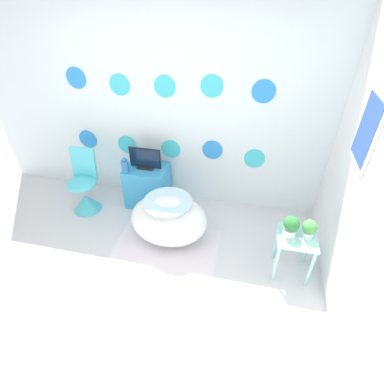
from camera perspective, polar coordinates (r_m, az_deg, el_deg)
name	(u,v)px	position (r m, az deg, el deg)	size (l,w,h in m)	color
ground_plane	(117,309)	(3.10, -14.09, -20.77)	(12.00, 12.00, 0.00)	silver
wall_back_dotted	(166,104)	(3.65, -4.91, 16.32)	(4.84, 0.05, 2.60)	white
wall_right	(364,163)	(2.79, 29.90, 4.80)	(0.06, 2.84, 2.60)	white
rug	(166,248)	(3.49, -4.96, -10.52)	(1.17, 0.81, 0.01)	silver
bathtub	(169,219)	(3.41, -4.43, -5.24)	(0.88, 0.65, 0.56)	white
chair	(85,192)	(4.08, -19.78, -0.01)	(0.38, 0.38, 0.83)	#4CC6DB
tv_cabinet	(148,185)	(3.98, -8.41, 1.23)	(0.53, 0.41, 0.55)	#389ED6
tv	(145,159)	(3.77, -8.93, 6.16)	(0.40, 0.12, 0.27)	black
vase	(125,166)	(3.75, -12.64, 4.86)	(0.09, 0.09, 0.19)	#2D72B7
side_table	(295,244)	(3.15, 19.07, -9.37)	(0.37, 0.36, 0.50)	#99E0D8
potted_plant_left	(291,226)	(2.98, 18.34, -6.18)	(0.15, 0.15, 0.23)	white
potted_plant_right	(309,228)	(3.03, 21.44, -6.47)	(0.14, 0.14, 0.20)	white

